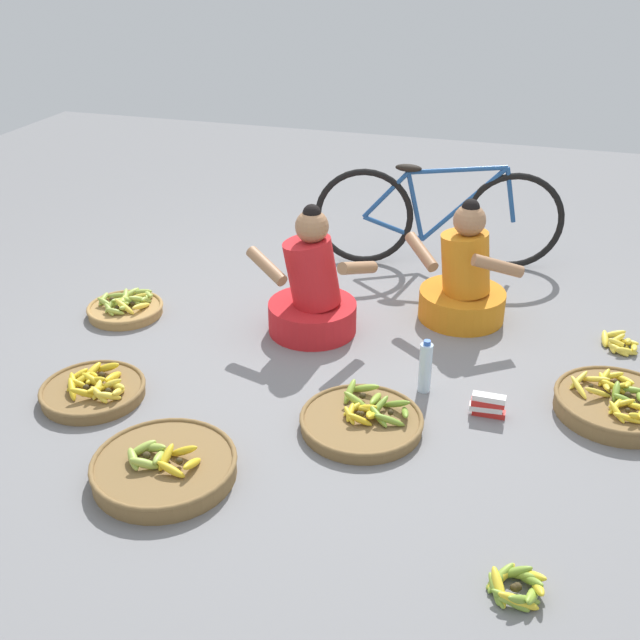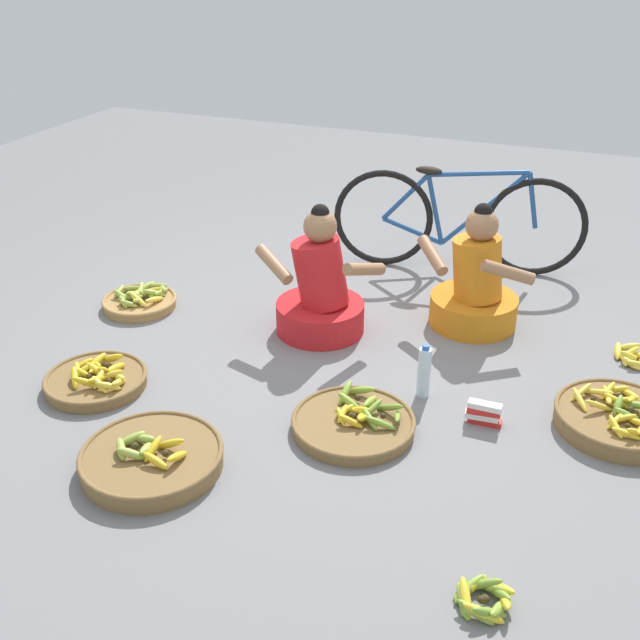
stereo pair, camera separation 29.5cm
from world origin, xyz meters
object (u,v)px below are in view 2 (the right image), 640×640
at_px(loose_bananas_front_left, 483,598).
at_px(packet_carton_stack, 484,413).
at_px(banana_basket_mid_right, 619,418).
at_px(vendor_woman_behind, 475,288).
at_px(water_bottle, 424,372).
at_px(bicycle_leaning, 458,221).
at_px(banana_basket_front_center, 152,458).
at_px(vendor_woman_front, 320,292).
at_px(banana_basket_mid_left, 354,422).
at_px(banana_basket_back_right, 140,301).
at_px(loose_bananas_back_left, 633,356).
at_px(banana_basket_back_center, 96,379).

xyz_separation_m(loose_bananas_front_left, packet_carton_stack, (-0.22, 1.11, 0.03)).
relative_size(banana_basket_mid_right, loose_bananas_front_left, 2.58).
xyz_separation_m(vendor_woman_behind, water_bottle, (-0.07, -0.88, -0.10)).
bearing_deg(loose_bananas_front_left, water_bottle, 114.02).
xyz_separation_m(bicycle_leaning, banana_basket_front_center, (-0.75, -2.65, -0.31)).
xyz_separation_m(banana_basket_mid_right, water_bottle, (-0.94, -0.07, 0.08)).
relative_size(vendor_woman_front, banana_basket_front_center, 1.23).
height_order(vendor_woman_front, bicycle_leaning, vendor_woman_front).
distance_m(bicycle_leaning, water_bottle, 1.67).
height_order(vendor_woman_behind, banana_basket_front_center, vendor_woman_behind).
distance_m(vendor_woman_behind, bicycle_leaning, 0.82).
relative_size(banana_basket_mid_left, banana_basket_back_right, 1.28).
distance_m(loose_bananas_back_left, packet_carton_stack, 1.11).
height_order(banana_basket_back_center, packet_carton_stack, banana_basket_back_center).
xyz_separation_m(bicycle_leaning, packet_carton_stack, (0.55, -1.77, -0.30)).
height_order(vendor_woman_behind, banana_basket_mid_right, vendor_woman_behind).
xyz_separation_m(vendor_woman_behind, banana_basket_mid_right, (0.87, -0.80, -0.18)).
bearing_deg(banana_basket_back_center, banana_basket_back_right, 109.76).
distance_m(vendor_woman_behind, banana_basket_back_right, 2.07).
relative_size(banana_basket_mid_left, packet_carton_stack, 3.34).
distance_m(vendor_woman_behind, loose_bananas_front_left, 2.18).
xyz_separation_m(bicycle_leaning, loose_bananas_front_left, (0.77, -2.88, -0.33)).
relative_size(banana_basket_front_center, water_bottle, 2.17).
height_order(banana_basket_back_right, packet_carton_stack, banana_basket_back_right).
bearing_deg(water_bottle, bicycle_leaning, 97.56).
height_order(vendor_woman_behind, water_bottle, vendor_woman_behind).
distance_m(vendor_woman_behind, packet_carton_stack, 1.06).
height_order(banana_basket_mid_right, loose_bananas_back_left, banana_basket_mid_right).
height_order(bicycle_leaning, banana_basket_mid_right, bicycle_leaning).
bearing_deg(vendor_woman_behind, vendor_woman_front, -152.67).
xyz_separation_m(banana_basket_mid_right, loose_bananas_front_left, (-0.39, -1.31, -0.02)).
height_order(banana_basket_mid_left, banana_basket_mid_right, banana_basket_mid_right).
bearing_deg(vendor_woman_front, loose_bananas_back_left, 10.20).
bearing_deg(banana_basket_back_right, banana_basket_back_center, -70.24).
xyz_separation_m(banana_basket_front_center, loose_bananas_back_left, (1.95, 1.78, -0.02)).
bearing_deg(water_bottle, banana_basket_front_center, -133.49).
bearing_deg(banana_basket_mid_left, bicycle_leaning, 89.72).
xyz_separation_m(banana_basket_back_center, banana_basket_back_right, (-0.32, 0.88, -0.00)).
bearing_deg(loose_bananas_front_left, banana_basket_mid_right, 73.52).
relative_size(bicycle_leaning, banana_basket_back_center, 3.15).
bearing_deg(banana_basket_mid_right, banana_basket_back_center, -166.13).
distance_m(banana_basket_mid_right, water_bottle, 0.95).
height_order(loose_bananas_back_left, water_bottle, water_bottle).
bearing_deg(banana_basket_back_center, vendor_woman_behind, 40.55).
xyz_separation_m(banana_basket_front_center, loose_bananas_front_left, (1.52, -0.22, -0.02)).
bearing_deg(banana_basket_mid_left, banana_basket_back_center, -173.96).
xyz_separation_m(banana_basket_back_right, packet_carton_stack, (2.26, -0.46, 0.02)).
height_order(loose_bananas_back_left, packet_carton_stack, packet_carton_stack).
height_order(vendor_woman_behind, packet_carton_stack, vendor_woman_behind).
xyz_separation_m(vendor_woman_behind, banana_basket_back_right, (-1.99, -0.55, -0.20)).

